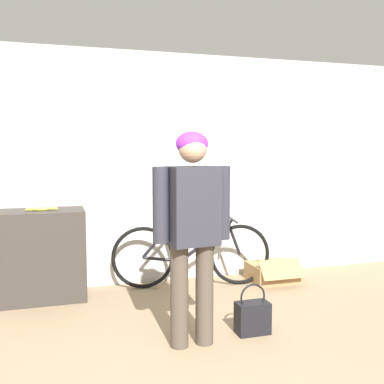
{
  "coord_description": "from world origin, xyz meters",
  "views": [
    {
      "loc": [
        -0.99,
        -2.12,
        1.52
      ],
      "look_at": [
        -0.0,
        1.1,
        1.2
      ],
      "focal_mm": 42.0,
      "sensor_mm": 36.0,
      "label": 1
    }
  ],
  "objects_px": {
    "person": "(192,219)",
    "banana": "(41,209)",
    "handbag": "(253,317)",
    "cardboard_box": "(272,272)",
    "bicycle": "(192,254)"
  },
  "relations": [
    {
      "from": "person",
      "to": "banana",
      "type": "distance_m",
      "value": 1.82
    },
    {
      "from": "person",
      "to": "banana",
      "type": "height_order",
      "value": "person"
    },
    {
      "from": "person",
      "to": "bicycle",
      "type": "bearing_deg",
      "value": 65.31
    },
    {
      "from": "handbag",
      "to": "cardboard_box",
      "type": "distance_m",
      "value": 1.55
    },
    {
      "from": "cardboard_box",
      "to": "bicycle",
      "type": "bearing_deg",
      "value": 174.82
    },
    {
      "from": "banana",
      "to": "cardboard_box",
      "type": "xyz_separation_m",
      "value": [
        2.52,
        -0.08,
        -0.83
      ]
    },
    {
      "from": "banana",
      "to": "handbag",
      "type": "distance_m",
      "value": 2.3
    },
    {
      "from": "person",
      "to": "cardboard_box",
      "type": "bearing_deg",
      "value": 36.57
    },
    {
      "from": "person",
      "to": "bicycle",
      "type": "height_order",
      "value": "person"
    },
    {
      "from": "person",
      "to": "banana",
      "type": "relative_size",
      "value": 5.1
    },
    {
      "from": "person",
      "to": "bicycle",
      "type": "relative_size",
      "value": 0.94
    },
    {
      "from": "handbag",
      "to": "person",
      "type": "bearing_deg",
      "value": -173.73
    },
    {
      "from": "person",
      "to": "cardboard_box",
      "type": "height_order",
      "value": "person"
    },
    {
      "from": "person",
      "to": "banana",
      "type": "bearing_deg",
      "value": 120.59
    },
    {
      "from": "banana",
      "to": "cardboard_box",
      "type": "bearing_deg",
      "value": -1.76
    }
  ]
}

